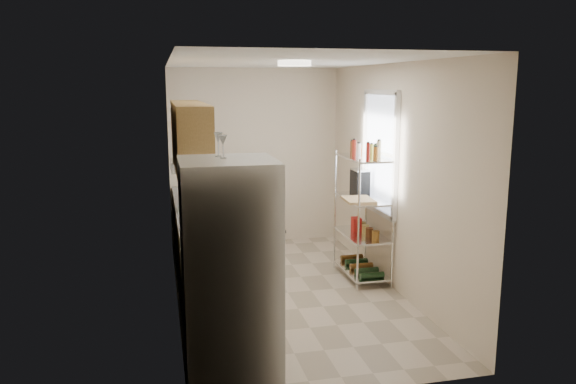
% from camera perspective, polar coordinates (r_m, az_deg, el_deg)
% --- Properties ---
extents(room, '(2.52, 4.42, 2.62)m').
position_cam_1_polar(room, '(6.22, -0.02, 1.07)').
color(room, beige).
rests_on(room, ground).
extents(counter_run, '(0.63, 3.51, 0.90)m').
position_cam_1_polar(counter_run, '(6.71, -8.58, -5.77)').
color(counter_run, tan).
rests_on(counter_run, ground).
extents(upper_cabinets, '(0.33, 2.20, 0.72)m').
position_cam_1_polar(upper_cabinets, '(6.11, -9.97, 5.55)').
color(upper_cabinets, tan).
rests_on(upper_cabinets, room).
extents(range_hood, '(0.50, 0.60, 0.12)m').
position_cam_1_polar(range_hood, '(6.96, -9.76, 2.70)').
color(range_hood, '#B7BABC').
rests_on(range_hood, room).
extents(window, '(0.06, 1.00, 1.46)m').
position_cam_1_polar(window, '(6.89, 9.33, 3.97)').
color(window, white).
rests_on(window, room).
extents(bakers_rack, '(0.45, 0.90, 1.73)m').
position_cam_1_polar(bakers_rack, '(6.82, 7.67, 0.20)').
color(bakers_rack, silver).
rests_on(bakers_rack, ground).
extents(ceiling_dome, '(0.34, 0.34, 0.05)m').
position_cam_1_polar(ceiling_dome, '(5.84, 0.66, 12.93)').
color(ceiling_dome, white).
rests_on(ceiling_dome, room).
extents(refrigerator, '(0.74, 0.74, 1.80)m').
position_cam_1_polar(refrigerator, '(4.52, -5.94, -8.04)').
color(refrigerator, silver).
rests_on(refrigerator, ground).
extents(wine_glass_a, '(0.06, 0.06, 0.18)m').
position_cam_1_polar(wine_glass_a, '(4.37, -6.62, 4.59)').
color(wine_glass_a, silver).
rests_on(wine_glass_a, refrigerator).
extents(wine_glass_b, '(0.07, 0.07, 0.19)m').
position_cam_1_polar(wine_glass_b, '(4.47, -7.08, 4.80)').
color(wine_glass_b, silver).
rests_on(wine_glass_b, refrigerator).
extents(rice_cooker, '(0.29, 0.29, 0.23)m').
position_cam_1_polar(rice_cooker, '(6.68, -8.91, -0.87)').
color(rice_cooker, silver).
rests_on(rice_cooker, counter_run).
extents(frying_pan_large, '(0.35, 0.35, 0.05)m').
position_cam_1_polar(frying_pan_large, '(6.69, -9.62, -1.66)').
color(frying_pan_large, black).
rests_on(frying_pan_large, counter_run).
extents(frying_pan_small, '(0.26, 0.26, 0.04)m').
position_cam_1_polar(frying_pan_small, '(7.43, -8.87, -0.43)').
color(frying_pan_small, black).
rests_on(frying_pan_small, counter_run).
extents(cutting_board, '(0.35, 0.44, 0.03)m').
position_cam_1_polar(cutting_board, '(6.65, 7.18, -0.79)').
color(cutting_board, tan).
rests_on(cutting_board, bakers_rack).
extents(espresso_machine, '(0.18, 0.27, 0.30)m').
position_cam_1_polar(espresso_machine, '(7.15, 7.32, 1.14)').
color(espresso_machine, black).
rests_on(espresso_machine, bakers_rack).
extents(storage_bag, '(0.12, 0.15, 0.17)m').
position_cam_1_polar(storage_bag, '(7.07, 6.95, -3.26)').
color(storage_bag, red).
rests_on(storage_bag, bakers_rack).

